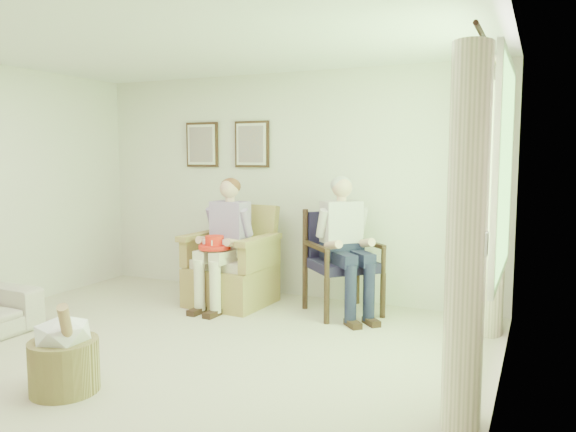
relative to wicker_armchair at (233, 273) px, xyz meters
The scene contains 15 objects.
floor 2.17m from the wicker_armchair, 79.86° to the right, with size 5.50×5.50×0.00m, color beige.
back_wall 1.21m from the wicker_armchair, 59.48° to the left, with size 5.00×0.04×2.60m, color silver.
right_wall 3.69m from the wicker_armchair, 36.25° to the right, with size 0.04×5.50×2.60m, color silver.
ceiling 3.11m from the wicker_armchair, 79.86° to the right, with size 5.00×5.50×0.02m, color white.
window 3.23m from the wicker_armchair, 17.75° to the right, with size 0.13×2.50×1.63m.
curtain_left 3.40m from the wicker_armchair, 34.92° to the right, with size 0.34×0.34×2.30m, color #F8EAC2.
curtain_right 2.82m from the wicker_armchair, ahead, with size 0.34×0.34×2.30m, color #F8EAC2.
framed_print_left 1.74m from the wicker_armchair, 142.09° to the left, with size 0.45×0.05×0.55m.
framed_print_right 1.56m from the wicker_armchair, 96.88° to the left, with size 0.45×0.05×0.55m.
wicker_armchair is the anchor object (origin of this frame).
wood_armchair 1.29m from the wicker_armchair, 10.61° to the left, with size 0.68×0.64×1.05m.
person_wicker 0.48m from the wicker_armchair, 90.00° to the right, with size 0.40×0.63×1.38m.
person_dark 1.34m from the wicker_armchair, ahead, with size 0.40×0.63×1.41m.
red_hat 0.51m from the wicker_armchair, 92.50° to the right, with size 0.34×0.34×0.14m.
hatbox 2.54m from the wicker_armchair, 87.48° to the right, with size 0.58×0.58×0.70m.
Camera 1 is at (2.73, -3.23, 1.66)m, focal length 35.00 mm.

